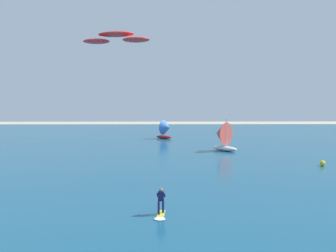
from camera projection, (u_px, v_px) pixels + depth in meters
ocean at (167, 145)px, 55.06m from camera, size 160.00×90.00×0.10m
kitesurfer at (161, 206)px, 21.67m from camera, size 0.74×1.99×1.67m
kite at (116, 38)px, 30.05m from camera, size 6.25×3.30×0.91m
sailboat_mid_right at (166, 129)px, 63.20m from camera, size 3.46×3.20×3.84m
sailboat_trailing at (222, 136)px, 48.75m from camera, size 3.97×3.90×4.47m
marker_buoy at (323, 163)px, 37.65m from camera, size 0.59×0.59×0.59m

